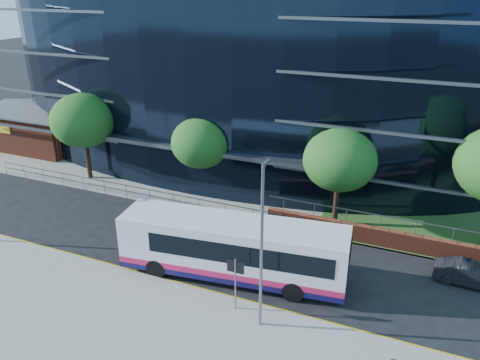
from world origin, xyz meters
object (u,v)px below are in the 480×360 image
at_px(tree_far_c, 340,160).
at_px(city_bus, 235,248).
at_px(tree_far_a, 83,121).
at_px(brick_pavilion, 43,128).
at_px(parked_car, 471,274).
at_px(street_sign, 235,273).
at_px(streetlight_east, 262,244).
at_px(tree_far_b, 201,143).

relative_size(tree_far_c, city_bus, 0.53).
bearing_deg(tree_far_a, tree_far_c, 0.00).
xyz_separation_m(brick_pavilion, parked_car, (37.04, -8.27, -1.33)).
xyz_separation_m(brick_pavilion, city_bus, (25.30, -12.44, -0.19)).
xyz_separation_m(tree_far_c, city_bus, (-3.70, -7.95, -2.79)).
xyz_separation_m(street_sign, parked_car, (10.54, 6.82, -1.54)).
height_order(tree_far_a, tree_far_c, tree_far_a).
bearing_deg(tree_far_a, street_sign, -31.17).
xyz_separation_m(streetlight_east, city_bus, (-2.70, 3.23, -2.70)).
bearing_deg(brick_pavilion, tree_far_b, -11.88).
bearing_deg(brick_pavilion, tree_far_c, -8.82).
height_order(brick_pavilion, parked_car, brick_pavilion).
xyz_separation_m(street_sign, streetlight_east, (1.50, -0.59, 2.29)).
relative_size(streetlight_east, parked_car, 2.17).
distance_m(brick_pavilion, parked_car, 37.97).
xyz_separation_m(brick_pavilion, streetlight_east, (28.00, -15.67, 2.50)).
bearing_deg(parked_car, streetlight_east, 131.42).
relative_size(tree_far_b, parked_car, 1.64).
xyz_separation_m(tree_far_b, tree_far_c, (10.00, -0.50, 0.33)).
distance_m(street_sign, tree_far_a, 20.63).
distance_m(tree_far_a, tree_far_c, 20.00).
bearing_deg(tree_far_a, tree_far_b, 2.86).
height_order(tree_far_b, city_bus, tree_far_b).
bearing_deg(streetlight_east, tree_far_c, 84.89).
relative_size(brick_pavilion, street_sign, 3.07).
distance_m(brick_pavilion, city_bus, 28.19).
xyz_separation_m(tree_far_c, streetlight_east, (-1.00, -11.17, -0.10)).
bearing_deg(parked_car, tree_far_c, 66.96).
relative_size(street_sign, parked_car, 0.76).
height_order(tree_far_c, parked_car, tree_far_c).
relative_size(brick_pavilion, parked_car, 2.34).
height_order(brick_pavilion, streetlight_east, streetlight_east).
bearing_deg(tree_far_b, tree_far_a, -177.14).
xyz_separation_m(street_sign, city_bus, (-1.20, 2.64, -0.40)).
height_order(brick_pavilion, street_sign, brick_pavilion).
bearing_deg(tree_far_c, tree_far_b, 177.14).
relative_size(street_sign, streetlight_east, 0.35).
distance_m(streetlight_east, city_bus, 5.00).
height_order(tree_far_a, streetlight_east, streetlight_east).
bearing_deg(streetlight_east, city_bus, 129.94).
distance_m(brick_pavilion, streetlight_east, 32.19).
bearing_deg(streetlight_east, tree_far_b, 127.63).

